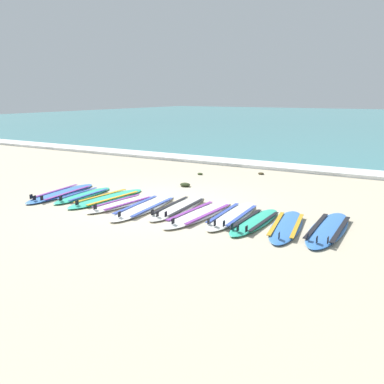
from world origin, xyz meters
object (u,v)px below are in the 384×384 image
surfboard_0 (62,193)px  surfboard_10 (328,229)px  surfboard_1 (83,195)px  surfboard_7 (233,215)px  surfboard_4 (145,207)px  surfboard_2 (107,198)px  surfboard_5 (179,207)px  surfboard_8 (255,222)px  surfboard_6 (200,214)px  surfboard_9 (286,226)px  surfboard_3 (123,203)px

surfboard_0 → surfboard_10: (6.45, 0.45, -0.00)m
surfboard_0 → surfboard_10: bearing=4.0°
surfboard_1 → surfboard_7: 3.93m
surfboard_0 → surfboard_4: same height
surfboard_2 → surfboard_5: bearing=4.4°
surfboard_8 → surfboard_0: bearing=-177.8°
surfboard_4 → surfboard_5: same height
surfboard_7 → surfboard_8: bearing=-16.9°
surfboard_6 → surfboard_9: same height
surfboard_4 → surfboard_5: (0.67, 0.34, 0.00)m
surfboard_8 → surfboard_4: bearing=-175.2°
surfboard_5 → surfboard_9: same height
surfboard_0 → surfboard_8: (5.11, 0.19, 0.00)m
surfboard_1 → surfboard_10: same height
surfboard_5 → surfboard_9: 2.46m
surfboard_2 → surfboard_5: size_ratio=1.02×
surfboard_4 → surfboard_10: same height
surfboard_0 → surfboard_3: size_ratio=1.14×
surfboard_4 → surfboard_7: (1.96, 0.38, 0.00)m
surfboard_7 → surfboard_9: same height
surfboard_4 → surfboard_6: 1.32m
surfboard_0 → surfboard_4: size_ratio=0.96×
surfboard_10 → surfboard_9: bearing=-163.3°
surfboard_0 → surfboard_1: 0.64m
surfboard_3 → surfboard_1: bearing=174.9°
surfboard_1 → surfboard_4: bearing=-3.8°
surfboard_4 → surfboard_10: (3.85, 0.46, 0.00)m
surfboard_2 → surfboard_6: same height
surfboard_0 → surfboard_6: bearing=1.9°
surfboard_3 → surfboard_5: same height
surfboard_8 → surfboard_9: size_ratio=0.92×
surfboard_0 → surfboard_4: 2.59m
surfboard_6 → surfboard_10: bearing=7.1°
surfboard_2 → surfboard_7: size_ratio=1.02×
surfboard_1 → surfboard_8: same height
surfboard_3 → surfboard_8: same height
surfboard_0 → surfboard_1: (0.63, 0.11, -0.00)m
surfboard_3 → surfboard_6: 1.94m
surfboard_6 → surfboard_0: bearing=-178.1°
surfboard_5 → surfboard_8: size_ratio=1.13×
surfboard_1 → surfboard_9: (5.09, 0.12, -0.00)m
surfboard_1 → surfboard_5: size_ratio=0.84×
surfboard_2 → surfboard_5: 1.92m
surfboard_0 → surfboard_9: 5.73m
surfboard_1 → surfboard_7: bearing=3.7°
surfboard_6 → surfboard_8: (1.21, 0.06, 0.00)m
surfboard_4 → surfboard_6: (1.31, 0.15, 0.00)m
surfboard_7 → surfboard_8: same height
surfboard_2 → surfboard_9: bearing=0.7°
surfboard_6 → surfboard_7: 0.69m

